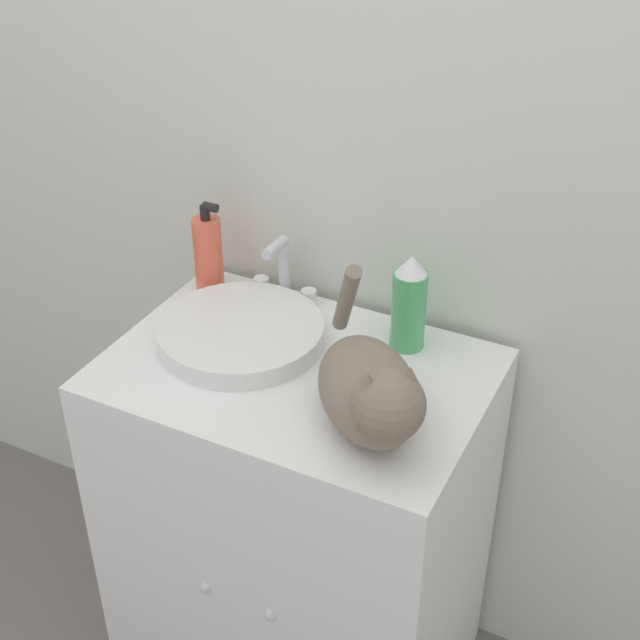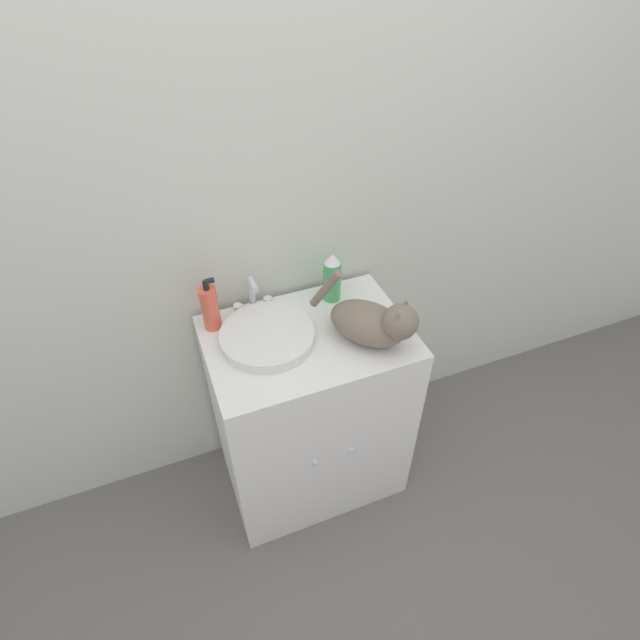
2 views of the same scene
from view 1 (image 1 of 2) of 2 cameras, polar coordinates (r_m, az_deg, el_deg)
name	(u,v)px [view 1 (image 1 of 2)]	position (r m, az deg, el deg)	size (l,w,h in m)	color
wall_back	(367,100)	(1.67, 3.02, 13.86)	(6.00, 0.05, 2.50)	silver
vanity_cabinet	(299,530)	(1.91, -1.36, -13.28)	(0.70, 0.50, 0.84)	white
sink_basin	(241,333)	(1.70, -5.09, -0.83)	(0.32, 0.32, 0.04)	white
faucet	(283,275)	(1.80, -2.40, 2.92)	(0.14, 0.09, 0.15)	silver
cat	(372,391)	(1.44, 3.35, -4.57)	(0.30, 0.35, 0.24)	#7A6B5B
soap_bottle	(208,254)	(1.83, -7.17, 4.21)	(0.06, 0.06, 0.20)	#EF6047
spray_bottle	(409,303)	(1.65, 5.72, 1.07)	(0.07, 0.07, 0.19)	#4CB266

